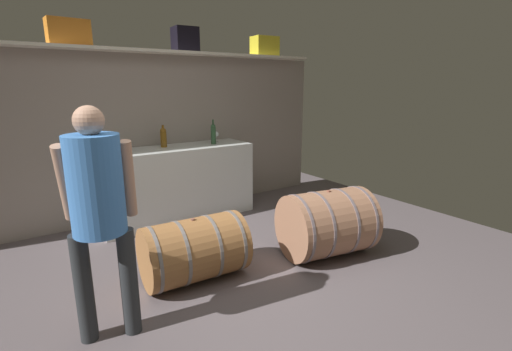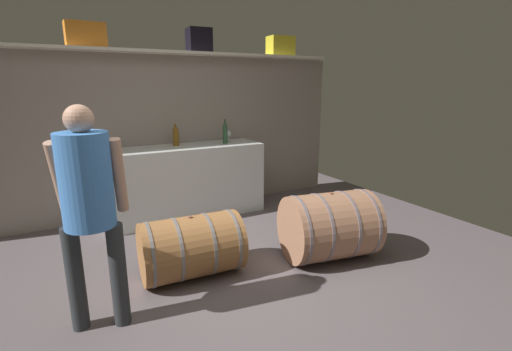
% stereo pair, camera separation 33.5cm
% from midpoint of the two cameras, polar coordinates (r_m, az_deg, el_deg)
% --- Properties ---
extents(ground_plane, '(6.61, 8.00, 0.02)m').
position_cam_midpoint_polar(ground_plane, '(3.51, -5.62, -14.47)').
color(ground_plane, '#62575B').
extents(back_wall_panel, '(5.41, 0.10, 2.02)m').
position_cam_midpoint_polar(back_wall_panel, '(4.84, -14.35, 5.91)').
color(back_wall_panel, gray).
rests_on(back_wall_panel, ground).
extents(high_shelf_board, '(4.98, 0.40, 0.03)m').
position_cam_midpoint_polar(high_shelf_board, '(4.67, -14.66, 18.27)').
color(high_shelf_board, silver).
rests_on(high_shelf_board, back_wall_panel).
extents(toolcase_orange, '(0.42, 0.23, 0.26)m').
position_cam_midpoint_polar(toolcase_orange, '(4.56, -23.17, 19.61)').
color(toolcase_orange, orange).
rests_on(toolcase_orange, high_shelf_board).
extents(toolcase_black, '(0.30, 0.27, 0.29)m').
position_cam_midpoint_polar(toolcase_black, '(4.89, -6.88, 20.29)').
color(toolcase_black, black).
rests_on(toolcase_black, high_shelf_board).
extents(toolcase_yellow, '(0.37, 0.28, 0.26)m').
position_cam_midpoint_polar(toolcase_yellow, '(5.45, 5.72, 19.52)').
color(toolcase_yellow, yellow).
rests_on(toolcase_yellow, high_shelf_board).
extents(work_cabinet, '(1.90, 0.60, 0.91)m').
position_cam_midpoint_polar(work_cabinet, '(4.71, -8.60, -0.90)').
color(work_cabinet, silver).
rests_on(work_cabinet, ground).
extents(wine_bottle_green, '(0.07, 0.07, 0.32)m').
position_cam_midpoint_polar(wine_bottle_green, '(4.75, -2.84, 6.66)').
color(wine_bottle_green, '#2D4F32').
rests_on(wine_bottle_green, work_cabinet).
extents(wine_bottle_amber, '(0.08, 0.08, 0.27)m').
position_cam_midpoint_polar(wine_bottle_amber, '(4.65, -10.47, 6.13)').
color(wine_bottle_amber, brown).
rests_on(wine_bottle_amber, work_cabinet).
extents(wine_glass, '(0.08, 0.08, 0.15)m').
position_cam_midpoint_polar(wine_glass, '(4.92, -2.39, 6.49)').
color(wine_glass, white).
rests_on(wine_glass, work_cabinet).
extents(wine_barrel_near, '(0.94, 0.79, 0.67)m').
position_cam_midpoint_polar(wine_barrel_near, '(3.66, 14.04, -7.71)').
color(wine_barrel_near, '#A27053').
rests_on(wine_barrel_near, ground).
extents(wine_barrel_far, '(0.89, 0.60, 0.56)m').
position_cam_midpoint_polar(wine_barrel_far, '(3.27, -7.17, -11.06)').
color(wine_barrel_far, '#A36C3C').
rests_on(wine_barrel_far, ground).
extents(winemaker_pouring, '(0.49, 0.43, 1.54)m').
position_cam_midpoint_polar(winemaker_pouring, '(2.54, -21.45, -3.25)').
color(winemaker_pouring, '#2C2F32').
rests_on(winemaker_pouring, ground).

